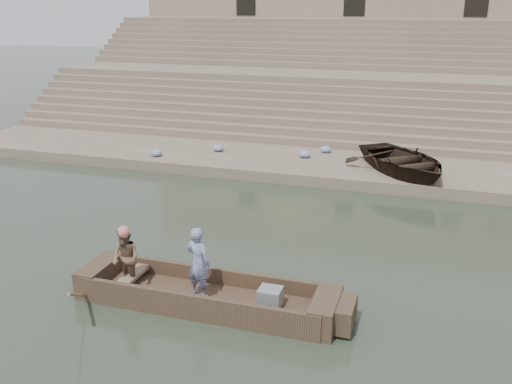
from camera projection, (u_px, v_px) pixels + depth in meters
The scene contains 13 objects.
ground at pixel (281, 262), 13.82m from camera, with size 120.00×120.00×0.00m, color #2C3729.
lower_landing at pixel (337, 168), 20.97m from camera, with size 32.00×4.00×0.40m, color gray.
mid_landing at pixel (365, 104), 27.35m from camera, with size 32.00×3.00×2.80m, color gray.
upper_landing at pixel (381, 64), 33.28m from camera, with size 32.00×3.00×5.20m, color gray.
ghat_steps at pixel (370, 90), 28.75m from camera, with size 32.00×11.00×5.20m.
building_wall at pixel (391, 11), 35.92m from camera, with size 32.00×5.07×11.20m.
main_rowboat at pixel (206, 300), 11.81m from camera, with size 5.00×1.30×0.22m, color brown.
rowboat_trim at pixel (214, 294), 11.68m from camera, with size 6.04×2.63×2.02m.
standing_man at pixel (198, 262), 11.54m from camera, with size 0.56×0.37×1.55m, color navy.
rowing_man at pixel (126, 258), 11.94m from camera, with size 0.65×0.51×1.35m, color #27774F.
television at pixel (270, 297), 11.31m from camera, with size 0.46×0.42×0.40m.
beached_rowboat at pixel (403, 160), 19.56m from camera, with size 3.05×4.28×0.89m, color #2D2116.
cloth_bundles at pixel (251, 151), 22.03m from camera, with size 6.62×3.01×0.26m.
Camera 1 is at (3.22, -12.12, 6.07)m, focal length 39.24 mm.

